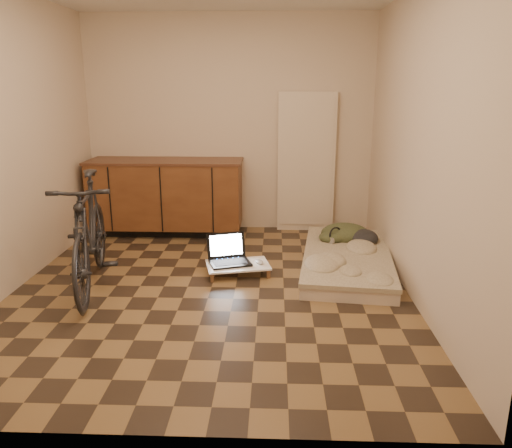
{
  "coord_description": "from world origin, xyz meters",
  "views": [
    {
      "loc": [
        0.57,
        -4.2,
        1.77
      ],
      "look_at": [
        0.4,
        0.18,
        0.55
      ],
      "focal_mm": 35.0,
      "sensor_mm": 36.0,
      "label": 1
    }
  ],
  "objects_px": {
    "lap_desk": "(238,265)",
    "laptop": "(229,257)",
    "bicycle": "(89,227)",
    "futon": "(347,260)"
  },
  "relations": [
    {
      "from": "lap_desk",
      "to": "laptop",
      "type": "xyz_separation_m",
      "value": [
        -0.09,
        0.06,
        0.07
      ]
    },
    {
      "from": "laptop",
      "to": "bicycle",
      "type": "bearing_deg",
      "value": -177.98
    },
    {
      "from": "laptop",
      "to": "futon",
      "type": "bearing_deg",
      "value": -10.47
    },
    {
      "from": "bicycle",
      "to": "futon",
      "type": "relative_size",
      "value": 0.94
    },
    {
      "from": "bicycle",
      "to": "futon",
      "type": "distance_m",
      "value": 2.49
    },
    {
      "from": "lap_desk",
      "to": "laptop",
      "type": "distance_m",
      "value": 0.13
    },
    {
      "from": "lap_desk",
      "to": "futon",
      "type": "bearing_deg",
      "value": -1.28
    },
    {
      "from": "bicycle",
      "to": "lap_desk",
      "type": "xyz_separation_m",
      "value": [
        1.28,
        0.39,
        -0.48
      ]
    },
    {
      "from": "bicycle",
      "to": "lap_desk",
      "type": "distance_m",
      "value": 1.42
    },
    {
      "from": "lap_desk",
      "to": "laptop",
      "type": "height_order",
      "value": "laptop"
    }
  ]
}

